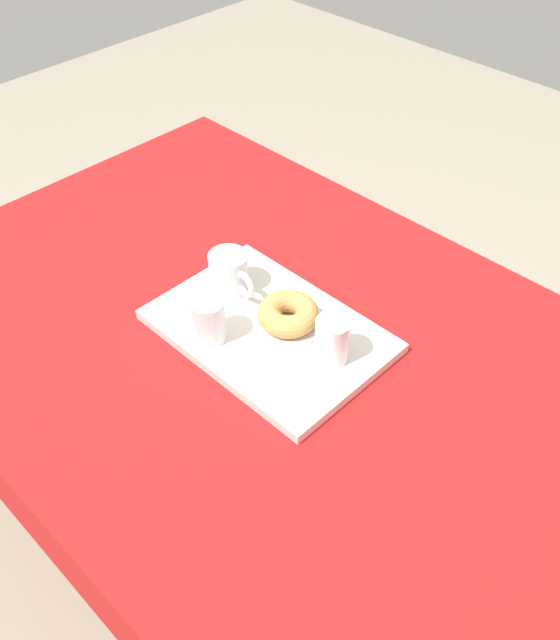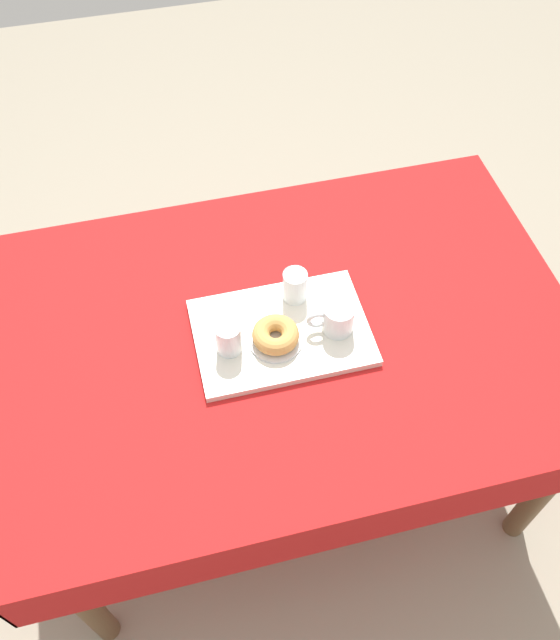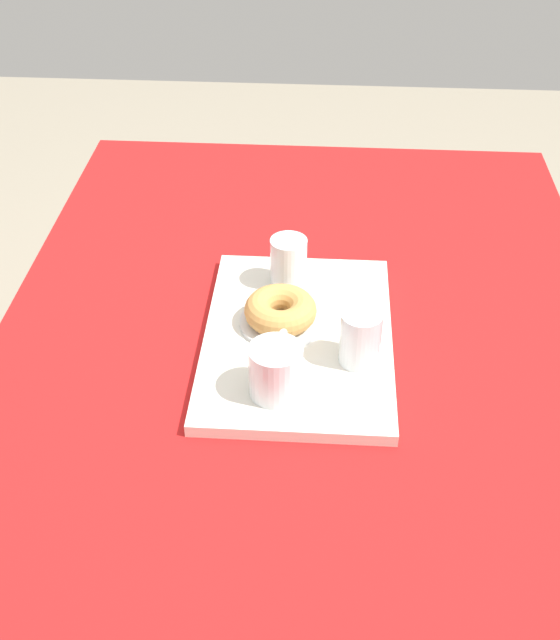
# 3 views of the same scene
# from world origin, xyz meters

# --- Properties ---
(ground_plane) EXTENTS (6.00, 6.00, 0.00)m
(ground_plane) POSITION_xyz_m (0.00, 0.00, 0.00)
(ground_plane) COLOR gray
(dining_table) EXTENTS (1.48, 1.02, 0.75)m
(dining_table) POSITION_xyz_m (0.00, 0.00, 0.67)
(dining_table) COLOR red
(dining_table) RESTS_ON ground
(serving_tray) EXTENTS (0.44, 0.30, 0.02)m
(serving_tray) POSITION_xyz_m (-0.02, -0.01, 0.76)
(serving_tray) COLOR silver
(serving_tray) RESTS_ON dining_table
(tea_mug_left) EXTENTS (0.12, 0.08, 0.08)m
(tea_mug_left) POSITION_xyz_m (0.11, -0.04, 0.81)
(tea_mug_left) COLOR white
(tea_mug_left) RESTS_ON serving_tray
(water_glass_near) EXTENTS (0.06, 0.06, 0.09)m
(water_glass_near) POSITION_xyz_m (-0.16, -0.04, 0.81)
(water_glass_near) COLOR white
(water_glass_near) RESTS_ON serving_tray
(water_glass_far) EXTENTS (0.06, 0.06, 0.09)m
(water_glass_far) POSITION_xyz_m (0.03, 0.08, 0.81)
(water_glass_far) COLOR white
(water_glass_far) RESTS_ON serving_tray
(donut_plate_left) EXTENTS (0.13, 0.13, 0.01)m
(donut_plate_left) POSITION_xyz_m (-0.05, -0.04, 0.78)
(donut_plate_left) COLOR silver
(donut_plate_left) RESTS_ON serving_tray
(sugar_donut_left) EXTENTS (0.12, 0.12, 0.04)m
(sugar_donut_left) POSITION_xyz_m (-0.05, -0.04, 0.80)
(sugar_donut_left) COLOR tan
(sugar_donut_left) RESTS_ON donut_plate_left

